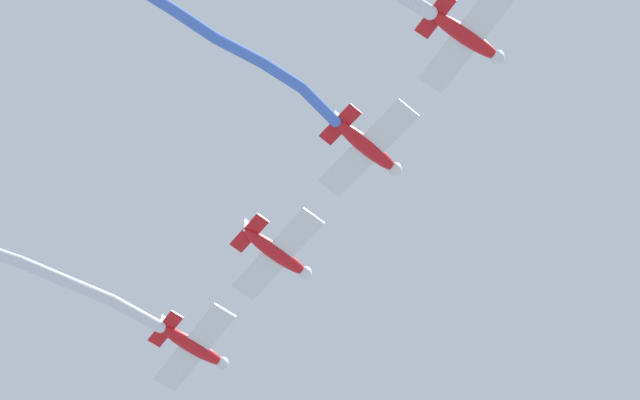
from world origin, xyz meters
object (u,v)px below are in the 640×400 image
airplane_right_wing (277,253)px  airplane_slot (194,346)px  airplane_left_wing (368,147)px  airplane_lead (466,36)px

airplane_right_wing → airplane_slot: size_ratio=0.97×
airplane_left_wing → airplane_slot: 17.01m
airplane_lead → airplane_left_wing: bearing=93.3°
airplane_lead → airplane_right_wing: (-11.06, 12.95, 0.00)m
airplane_left_wing → airplane_slot: (-11.05, 12.94, 0.00)m
airplane_slot → airplane_lead: bearing=-88.4°
airplane_lead → airplane_slot: bearing=93.3°
airplane_lead → airplane_right_wing: same height
airplane_lead → airplane_left_wing: (-5.54, 6.48, 0.30)m
airplane_lead → airplane_left_wing: airplane_left_wing is taller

